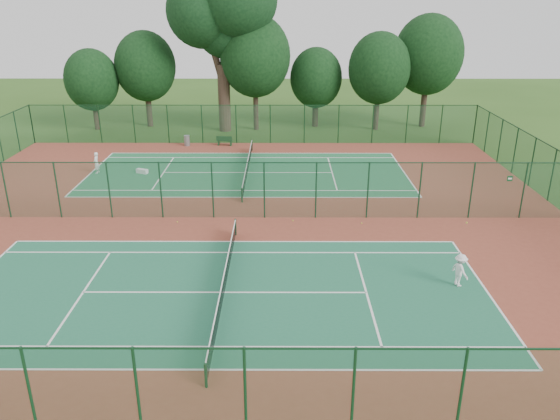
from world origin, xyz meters
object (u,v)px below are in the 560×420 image
at_px(trash_bin, 187,141).
at_px(bench, 224,141).
at_px(player_near, 460,270).
at_px(kit_bag, 142,171).
at_px(player_far, 96,163).
at_px(big_tree, 222,10).

xyz_separation_m(trash_bin, bench, (3.35, 0.03, -0.01)).
height_order(player_near, bench, player_near).
bearing_deg(kit_bag, player_near, -18.59).
distance_m(player_far, bench, 12.04).
xyz_separation_m(player_far, kit_bag, (3.41, -0.08, -0.64)).
xyz_separation_m(kit_bag, big_tree, (5.04, 14.34, 11.10)).
bearing_deg(kit_bag, big_tree, 94.46).
bearing_deg(kit_bag, bench, 80.51).
relative_size(player_far, bench, 1.08).
xyz_separation_m(player_near, bench, (-13.29, 25.36, -0.34)).
distance_m(player_far, big_tree, 19.60).
bearing_deg(trash_bin, kit_bag, -104.16).
height_order(player_near, big_tree, big_tree).
height_order(trash_bin, kit_bag, trash_bin).
relative_size(bench, big_tree, 0.09).
xyz_separation_m(bench, big_tree, (-0.38, 6.09, 10.82)).
xyz_separation_m(player_near, kit_bag, (-18.72, 17.11, -0.63)).
height_order(player_far, big_tree, big_tree).
xyz_separation_m(trash_bin, big_tree, (2.97, 6.12, 10.81)).
bearing_deg(bench, trash_bin, -170.11).
bearing_deg(player_near, kit_bag, 24.74).
height_order(player_far, trash_bin, player_far).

